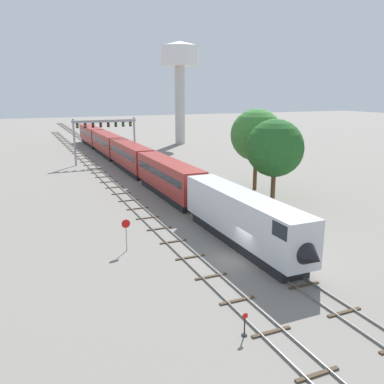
% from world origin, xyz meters
% --- Properties ---
extents(ground_plane, '(400.00, 400.00, 0.00)m').
position_xyz_m(ground_plane, '(0.00, 0.00, 0.00)').
color(ground_plane, gray).
extents(track_main, '(2.60, 200.00, 0.16)m').
position_xyz_m(track_main, '(2.00, 60.00, 0.07)').
color(track_main, slate).
rests_on(track_main, ground).
extents(track_near, '(2.60, 160.00, 0.16)m').
position_xyz_m(track_near, '(-3.50, 40.00, 0.07)').
color(track_near, slate).
rests_on(track_near, ground).
extents(passenger_train, '(3.04, 96.00, 4.80)m').
position_xyz_m(passenger_train, '(2.00, 41.55, 2.61)').
color(passenger_train, silver).
rests_on(passenger_train, ground).
extents(signal_gantry, '(12.10, 0.49, 8.70)m').
position_xyz_m(signal_gantry, '(-0.25, 50.83, 6.45)').
color(signal_gantry, '#999BA0').
rests_on(signal_gantry, ground).
extents(water_tower, '(9.81, 9.81, 25.86)m').
position_xyz_m(water_tower, '(24.32, 73.74, 20.37)').
color(water_tower, beige).
rests_on(water_tower, ground).
extents(switch_stand, '(0.36, 0.24, 1.46)m').
position_xyz_m(switch_stand, '(-5.10, -9.65, 0.52)').
color(switch_stand, black).
rests_on(switch_stand, ground).
extents(stop_sign, '(0.76, 0.08, 2.88)m').
position_xyz_m(stop_sign, '(-8.00, 5.66, 1.87)').
color(stop_sign, gray).
rests_on(stop_sign, ground).
extents(trackside_tree_left, '(7.03, 7.03, 10.45)m').
position_xyz_m(trackside_tree_left, '(12.74, 13.78, 6.92)').
color(trackside_tree_left, brown).
rests_on(trackside_tree_left, ground).
extents(trackside_tree_mid, '(7.24, 7.24, 11.34)m').
position_xyz_m(trackside_tree_mid, '(14.74, 21.17, 7.70)').
color(trackside_tree_mid, brown).
rests_on(trackside_tree_mid, ground).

